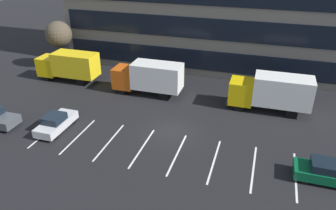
{
  "coord_description": "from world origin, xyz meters",
  "views": [
    {
      "loc": [
        6.71,
        -22.36,
        14.49
      ],
      "look_at": [
        -0.83,
        1.91,
        1.4
      ],
      "focal_mm": 34.98,
      "sensor_mm": 36.0,
      "label": 1
    }
  ],
  "objects_px": {
    "box_truck_yellow": "(272,91)",
    "box_truck_yellow_all": "(69,65)",
    "box_truck_orange": "(149,77)",
    "sedan_forest": "(326,172)",
    "bare_tree": "(59,34)",
    "sedan_silver": "(56,123)"
  },
  "relations": [
    {
      "from": "box_truck_yellow",
      "to": "box_truck_yellow_all",
      "type": "relative_size",
      "value": 1.06
    },
    {
      "from": "box_truck_orange",
      "to": "sedan_forest",
      "type": "bearing_deg",
      "value": -30.44
    },
    {
      "from": "bare_tree",
      "to": "sedan_forest",
      "type": "bearing_deg",
      "value": -24.82
    },
    {
      "from": "sedan_silver",
      "to": "box_truck_yellow",
      "type": "bearing_deg",
      "value": 27.82
    },
    {
      "from": "bare_tree",
      "to": "sedan_silver",
      "type": "bearing_deg",
      "value": -58.96
    },
    {
      "from": "box_truck_orange",
      "to": "sedan_forest",
      "type": "relative_size",
      "value": 1.74
    },
    {
      "from": "box_truck_yellow",
      "to": "box_truck_orange",
      "type": "distance_m",
      "value": 12.0
    },
    {
      "from": "box_truck_orange",
      "to": "bare_tree",
      "type": "relative_size",
      "value": 1.25
    },
    {
      "from": "box_truck_yellow",
      "to": "sedan_forest",
      "type": "distance_m",
      "value": 10.1
    },
    {
      "from": "box_truck_yellow_all",
      "to": "sedan_forest",
      "type": "relative_size",
      "value": 1.69
    },
    {
      "from": "box_truck_orange",
      "to": "sedan_silver",
      "type": "xyz_separation_m",
      "value": [
        -4.94,
        -9.02,
        -1.19
      ]
    },
    {
      "from": "sedan_forest",
      "to": "bare_tree",
      "type": "bearing_deg",
      "value": 155.18
    },
    {
      "from": "box_truck_orange",
      "to": "sedan_silver",
      "type": "distance_m",
      "value": 10.35
    },
    {
      "from": "box_truck_yellow",
      "to": "bare_tree",
      "type": "xyz_separation_m",
      "value": [
        -24.72,
        3.97,
        2.28
      ]
    },
    {
      "from": "box_truck_yellow_all",
      "to": "box_truck_yellow",
      "type": "bearing_deg",
      "value": -2.07
    },
    {
      "from": "box_truck_orange",
      "to": "bare_tree",
      "type": "height_order",
      "value": "bare_tree"
    },
    {
      "from": "box_truck_yellow",
      "to": "sedan_silver",
      "type": "height_order",
      "value": "box_truck_yellow"
    },
    {
      "from": "box_truck_orange",
      "to": "sedan_forest",
      "type": "xyz_separation_m",
      "value": [
        15.87,
        -9.33,
        -1.18
      ]
    },
    {
      "from": "box_truck_orange",
      "to": "bare_tree",
      "type": "distance_m",
      "value": 13.5
    },
    {
      "from": "sedan_silver",
      "to": "box_truck_orange",
      "type": "bearing_deg",
      "value": 61.29
    },
    {
      "from": "box_truck_yellow",
      "to": "sedan_forest",
      "type": "relative_size",
      "value": 1.79
    },
    {
      "from": "box_truck_yellow",
      "to": "sedan_forest",
      "type": "xyz_separation_m",
      "value": [
        3.87,
        -9.25,
        -1.24
      ]
    }
  ]
}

